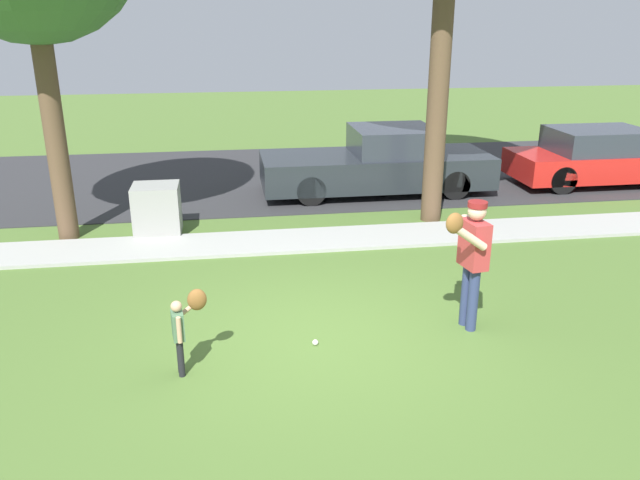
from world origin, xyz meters
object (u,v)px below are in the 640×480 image
baseball (315,342)px  parked_pickup_dark (379,164)px  person_adult (471,252)px  parked_hatchback_red (596,157)px  utility_cabinet (157,210)px  person_child (185,321)px

baseball → parked_pickup_dark: (2.47, 6.89, 0.64)m
person_adult → parked_pickup_dark: person_adult is taller
person_adult → parked_pickup_dark: bearing=-103.4°
person_adult → parked_hatchback_red: 8.85m
utility_cabinet → parked_pickup_dark: bearing=25.2°
person_adult → parked_hatchback_red: bearing=-140.5°
parked_pickup_dark → parked_hatchback_red: size_ratio=1.30×
utility_cabinet → parked_hatchback_red: bearing=12.2°
person_child → baseball: 1.69m
person_child → baseball: bearing=4.1°
utility_cabinet → parked_pickup_dark: size_ratio=0.18×
parked_pickup_dark → baseball: bearing=70.3°
person_child → parked_hatchback_red: 11.81m
utility_cabinet → person_child: bearing=-81.2°
utility_cabinet → person_adult: bearing=-46.0°
utility_cabinet → parked_pickup_dark: parked_pickup_dark is taller
baseball → utility_cabinet: utility_cabinet is taller
baseball → utility_cabinet: size_ratio=0.08×
person_adult → person_child: person_adult is taller
utility_cabinet → parked_pickup_dark: (4.78, 2.24, 0.20)m
parked_hatchback_red → parked_pickup_dark: bearing=-0.5°
parked_pickup_dark → parked_hatchback_red: parked_pickup_dark is taller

